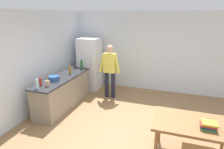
% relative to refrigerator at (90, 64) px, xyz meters
% --- Properties ---
extents(ground_plane, '(14.00, 14.00, 0.00)m').
position_rel_refrigerator_xyz_m(ground_plane, '(1.90, -2.40, -0.90)').
color(ground_plane, '#936D47').
extents(wall_back, '(6.40, 0.12, 2.70)m').
position_rel_refrigerator_xyz_m(wall_back, '(1.90, 0.60, 0.45)').
color(wall_back, silver).
rests_on(wall_back, ground_plane).
extents(wall_left, '(0.12, 5.60, 2.70)m').
position_rel_refrigerator_xyz_m(wall_left, '(-0.70, -2.20, 0.45)').
color(wall_left, silver).
rests_on(wall_left, ground_plane).
extents(kitchen_counter, '(0.64, 2.20, 0.90)m').
position_rel_refrigerator_xyz_m(kitchen_counter, '(-0.10, -1.60, -0.45)').
color(kitchen_counter, gray).
rests_on(kitchen_counter, ground_plane).
extents(refrigerator, '(0.70, 0.67, 1.80)m').
position_rel_refrigerator_xyz_m(refrigerator, '(0.00, 0.00, 0.00)').
color(refrigerator, white).
rests_on(refrigerator, ground_plane).
extents(person, '(0.70, 0.22, 1.70)m').
position_rel_refrigerator_xyz_m(person, '(0.95, -0.55, 0.08)').
color(person, '#1E1E2D').
rests_on(person, ground_plane).
extents(dining_table, '(1.40, 0.90, 0.75)m').
position_rel_refrigerator_xyz_m(dining_table, '(3.30, -2.70, -0.23)').
color(dining_table, olive).
rests_on(dining_table, ground_plane).
extents(cooking_pot, '(0.40, 0.28, 0.12)m').
position_rel_refrigerator_xyz_m(cooking_pot, '(-0.15, -1.92, 0.06)').
color(cooking_pot, '#285193').
rests_on(cooking_pot, kitchen_counter).
extents(utensil_jar, '(0.11, 0.11, 0.32)m').
position_rel_refrigerator_xyz_m(utensil_jar, '(-0.03, -2.34, 0.08)').
color(utensil_jar, tan).
rests_on(utensil_jar, kitchen_counter).
extents(bottle_oil_amber, '(0.06, 0.06, 0.28)m').
position_rel_refrigerator_xyz_m(bottle_oil_amber, '(-0.04, -1.27, 0.12)').
color(bottle_oil_amber, '#996619').
rests_on(bottle_oil_amber, kitchen_counter).
extents(bottle_wine_green, '(0.08, 0.08, 0.34)m').
position_rel_refrigerator_xyz_m(bottle_wine_green, '(0.07, -0.73, 0.15)').
color(bottle_wine_green, '#1E5123').
rests_on(bottle_wine_green, kitchen_counter).
extents(bottle_sauce_red, '(0.06, 0.06, 0.24)m').
position_rel_refrigerator_xyz_m(bottle_sauce_red, '(-0.23, -2.36, 0.10)').
color(bottle_sauce_red, '#B22319').
rests_on(bottle_sauce_red, kitchen_counter).
extents(bottle_water_clear, '(0.07, 0.07, 0.30)m').
position_rel_refrigerator_xyz_m(bottle_water_clear, '(-0.15, -2.58, 0.13)').
color(bottle_water_clear, silver).
rests_on(bottle_water_clear, kitchen_counter).
extents(book_stack, '(0.27, 0.20, 0.13)m').
position_rel_refrigerator_xyz_m(book_stack, '(3.51, -2.84, -0.08)').
color(book_stack, '#387A47').
rests_on(book_stack, dining_table).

